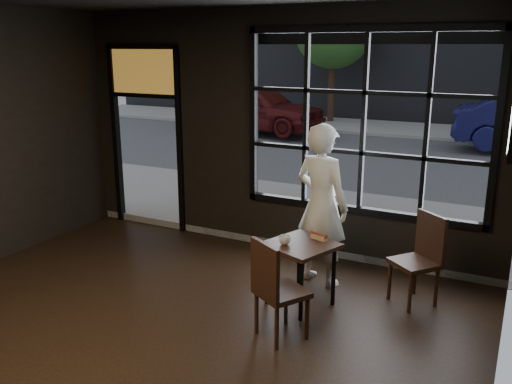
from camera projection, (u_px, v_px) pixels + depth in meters
The scene contains 13 objects.
floor at pixel (95, 380), 4.56m from camera, with size 6.00×7.00×0.02m, color black.
wall_right at pixel (508, 267), 2.81m from camera, with size 0.04×7.00×3.20m, color black.
window_frame at pixel (363, 123), 6.56m from camera, with size 3.06×0.12×2.28m, color black.
stained_transom at pixel (144, 71), 7.87m from camera, with size 1.20×0.06×0.70m, color orange.
street_asphalt at pixel (461, 106), 25.18m from camera, with size 60.00×41.00×0.04m, color #545456.
cafe_table at pixel (300, 274), 5.79m from camera, with size 0.65×0.65×0.70m, color black.
chair_near at pixel (282, 289), 5.10m from camera, with size 0.43×0.43×0.99m, color black.
chair_window at pixel (415, 260), 5.78m from camera, with size 0.43×0.43×0.99m, color black.
man at pixel (321, 205), 6.19m from camera, with size 0.69×0.45×1.89m, color white.
hotdog at pixel (319, 237), 5.81m from camera, with size 0.20×0.08×0.06m, color tan, non-canonical shape.
cup at pixel (285, 240), 5.65m from camera, with size 0.12×0.12×0.10m, color silver.
maroon_car at pixel (257, 108), 16.87m from camera, with size 1.73×4.31×1.47m, color #521314.
tree_left at pixel (333, 29), 18.49m from camera, with size 2.69×2.69×4.60m.
Camera 1 is at (3.02, -2.93, 2.71)m, focal length 38.00 mm.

